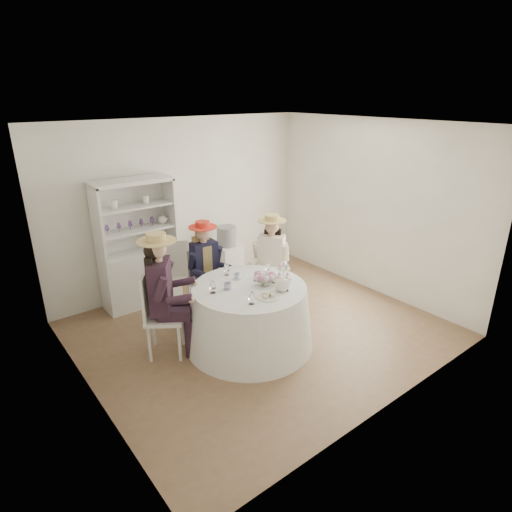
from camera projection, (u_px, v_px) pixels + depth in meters
ground at (260, 329)px, 5.87m from camera, size 4.50×4.50×0.00m
ceiling at (261, 124)px, 4.89m from camera, size 4.50×4.50×0.00m
wall_back at (183, 205)px, 6.85m from camera, size 4.50×0.00×4.50m
wall_front at (398, 290)px, 3.91m from camera, size 4.50×0.00×4.50m
wall_left at (78, 282)px, 4.08m from camera, size 0.00×4.50×4.50m
wall_right at (373, 208)px, 6.68m from camera, size 0.00×4.50×4.50m
tea_table at (249, 316)px, 5.39m from camera, size 1.62×1.62×0.81m
hutch at (139, 261)px, 6.39m from camera, size 1.28×0.81×1.91m
side_table at (227, 263)px, 7.29m from camera, size 0.44×0.44×0.64m
hatbox at (227, 236)px, 7.11m from camera, size 0.42×0.42×0.33m
guest_left at (163, 289)px, 5.03m from camera, size 0.67×0.64×1.57m
guest_mid at (205, 263)px, 6.02m from camera, size 0.51×0.53×1.40m
guest_right at (271, 257)px, 6.17m from camera, size 0.62×0.59×1.44m
spare_chair at (176, 267)px, 6.52m from camera, size 0.57×0.57×1.01m
teacup_a at (228, 286)px, 5.16m from camera, size 0.10×0.10×0.07m
teacup_b at (237, 276)px, 5.44m from camera, size 0.09×0.09×0.07m
teacup_c at (258, 275)px, 5.48m from camera, size 0.11×0.11×0.07m
flower_bowl at (265, 283)px, 5.28m from camera, size 0.22×0.22×0.05m
flower_arrangement at (266, 277)px, 5.26m from camera, size 0.21×0.21×0.08m
table_teapot at (282, 285)px, 5.11m from camera, size 0.25×0.17×0.18m
sandwich_plate at (268, 296)px, 4.97m from camera, size 0.28×0.28×0.06m
cupcake_stand at (283, 274)px, 5.41m from camera, size 0.23×0.23×0.21m
stemware_set at (249, 281)px, 5.22m from camera, size 0.96×0.93×0.15m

